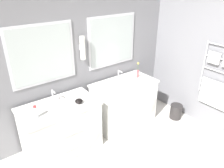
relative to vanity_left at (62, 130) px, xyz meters
The scene contains 10 objects.
wall_back 1.14m from the vanity_left, 36.92° to the left, with size 5.19×0.16×2.60m.
wall_right 2.67m from the vanity_left, 19.36° to the right, with size 0.13×4.33×2.60m.
vanity_left is the anchor object (origin of this frame).
vanity_right 1.22m from the vanity_left, ahead, with size 1.11×0.69×0.80m.
faucet_left 0.52m from the vanity_left, 90.00° to the left, with size 0.17×0.12×0.18m.
faucet_right 1.32m from the vanity_left, ahead, with size 0.17×0.12×0.18m.
toiletry_bottle 0.60m from the vanity_left, 169.92° to the right, with size 0.06×0.06×0.18m.
amenity_bowl 0.51m from the vanity_left, 16.91° to the right, with size 0.11×0.11×0.07m.
flower_vase 1.63m from the vanity_left, ahead, with size 0.04×0.04×0.29m.
waste_bin 2.15m from the vanity_left, 12.68° to the right, with size 0.22×0.22×0.28m.
Camera 1 is at (-1.55, -0.67, 2.42)m, focal length 35.00 mm.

